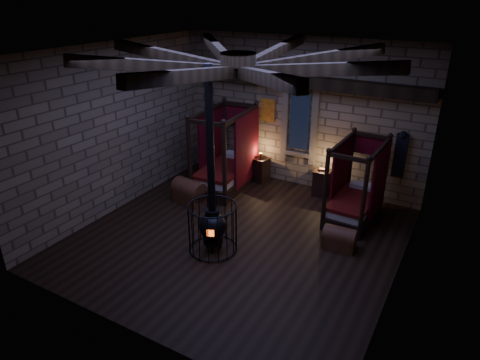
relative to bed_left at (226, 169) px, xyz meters
The scene contains 8 objects.
room 4.21m from the bed_left, 51.91° to the right, with size 7.02×7.02×4.29m.
bed_left is the anchor object (origin of this frame).
bed_right 3.76m from the bed_left, ahead, with size 1.07×1.94×1.99m.
trunk_left 1.41m from the bed_left, 104.87° to the right, with size 0.96×0.70×0.65m.
trunk_right 4.18m from the bed_left, 21.57° to the right, with size 0.73×0.49×0.52m.
nightstand_left 1.10m from the bed_left, 50.43° to the left, with size 0.55×0.53×0.90m.
nightstand_right 2.73m from the bed_left, 17.24° to the left, with size 0.48×0.46×0.81m.
stove 3.34m from the bed_left, 63.76° to the right, with size 1.07×1.07×4.05m.
Camera 1 is at (4.27, -7.44, 5.30)m, focal length 32.00 mm.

